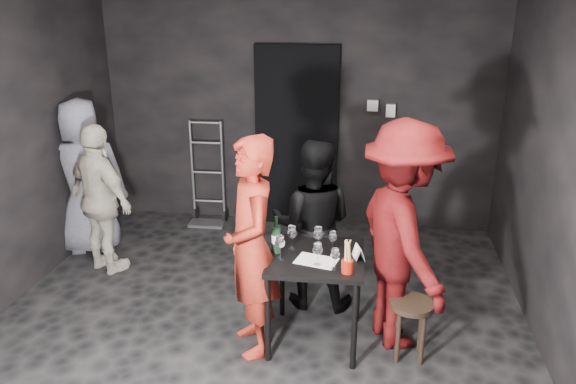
% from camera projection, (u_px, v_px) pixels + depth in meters
% --- Properties ---
extents(floor, '(4.50, 5.00, 0.02)m').
position_uv_depth(floor, '(253.00, 337.00, 4.55)').
color(floor, black).
rests_on(floor, ground).
extents(wall_back, '(4.50, 0.04, 2.70)m').
position_uv_depth(wall_back, '(297.00, 111.00, 6.42)').
color(wall_back, black).
rests_on(wall_back, ground).
extents(wall_right, '(0.04, 5.00, 2.70)m').
position_uv_depth(wall_right, '(576.00, 196.00, 3.77)').
color(wall_right, black).
rests_on(wall_right, ground).
extents(doorway, '(0.95, 0.10, 2.10)m').
position_uv_depth(doorway, '(296.00, 138.00, 6.47)').
color(doorway, black).
rests_on(doorway, ground).
extents(wallbox_upper, '(0.12, 0.06, 0.12)m').
position_uv_depth(wallbox_upper, '(373.00, 105.00, 6.22)').
color(wallbox_upper, '#B7B7B2').
rests_on(wallbox_upper, wall_back).
extents(wallbox_lower, '(0.10, 0.06, 0.14)m').
position_uv_depth(wallbox_lower, '(391.00, 110.00, 6.20)').
color(wallbox_lower, '#B7B7B2').
rests_on(wallbox_lower, wall_back).
extents(hand_truck, '(0.41, 0.35, 1.24)m').
position_uv_depth(hand_truck, '(208.00, 205.00, 6.74)').
color(hand_truck, '#B2B2B7').
rests_on(hand_truck, floor).
extents(tasting_table, '(0.72, 0.72, 0.75)m').
position_uv_depth(tasting_table, '(316.00, 267.00, 4.30)').
color(tasting_table, black).
rests_on(tasting_table, floor).
extents(stool, '(0.33, 0.33, 0.47)m').
position_uv_depth(stool, '(411.00, 314.00, 4.20)').
color(stool, black).
rests_on(stool, floor).
extents(server_red, '(0.72, 0.84, 1.94)m').
position_uv_depth(server_red, '(251.00, 233.00, 4.12)').
color(server_red, '#A32518').
rests_on(server_red, floor).
extents(woman_black, '(0.74, 0.42, 1.51)m').
position_uv_depth(woman_black, '(313.00, 225.00, 4.82)').
color(woman_black, black).
rests_on(woman_black, floor).
extents(man_maroon, '(1.13, 1.53, 2.15)m').
position_uv_depth(man_maroon, '(404.00, 215.00, 4.18)').
color(man_maroon, '#500A0B').
rests_on(man_maroon, floor).
extents(bystander_cream, '(0.96, 0.79, 1.49)m').
position_uv_depth(bystander_cream, '(101.00, 200.00, 5.41)').
color(bystander_cream, beige).
rests_on(bystander_cream, floor).
extents(bystander_grey, '(1.00, 0.78, 1.81)m').
position_uv_depth(bystander_grey, '(84.00, 170.00, 5.80)').
color(bystander_grey, gray).
rests_on(bystander_grey, floor).
extents(tasting_mat, '(0.34, 0.26, 0.00)m').
position_uv_depth(tasting_mat, '(316.00, 261.00, 4.18)').
color(tasting_mat, white).
rests_on(tasting_mat, tasting_table).
extents(wine_glass_a, '(0.10, 0.10, 0.21)m').
position_uv_depth(wine_glass_a, '(280.00, 246.00, 4.18)').
color(wine_glass_a, white).
rests_on(wine_glass_a, tasting_table).
extents(wine_glass_b, '(0.08, 0.08, 0.21)m').
position_uv_depth(wine_glass_b, '(292.00, 236.00, 4.34)').
color(wine_glass_b, white).
rests_on(wine_glass_b, tasting_table).
extents(wine_glass_c, '(0.09, 0.09, 0.22)m').
position_uv_depth(wine_glass_c, '(318.00, 238.00, 4.31)').
color(wine_glass_c, white).
rests_on(wine_glass_c, tasting_table).
extents(wine_glass_d, '(0.08, 0.08, 0.20)m').
position_uv_depth(wine_glass_d, '(318.00, 253.00, 4.09)').
color(wine_glass_d, white).
rests_on(wine_glass_d, tasting_table).
extents(wine_glass_e, '(0.08, 0.08, 0.18)m').
position_uv_depth(wine_glass_e, '(335.00, 258.00, 4.03)').
color(wine_glass_e, white).
rests_on(wine_glass_e, tasting_table).
extents(wine_glass_f, '(0.09, 0.09, 0.18)m').
position_uv_depth(wine_glass_f, '(333.00, 240.00, 4.31)').
color(wine_glass_f, white).
rests_on(wine_glass_f, tasting_table).
extents(wine_bottle, '(0.07, 0.07, 0.30)m').
position_uv_depth(wine_bottle, '(276.00, 239.00, 4.28)').
color(wine_bottle, black).
rests_on(wine_bottle, tasting_table).
extents(breadstick_cup, '(0.09, 0.09, 0.27)m').
position_uv_depth(breadstick_cup, '(348.00, 257.00, 3.97)').
color(breadstick_cup, '#9C1809').
rests_on(breadstick_cup, tasting_table).
extents(reserved_card, '(0.12, 0.15, 0.10)m').
position_uv_depth(reserved_card, '(357.00, 252.00, 4.21)').
color(reserved_card, white).
rests_on(reserved_card, tasting_table).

